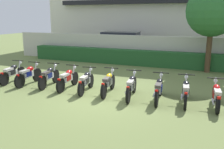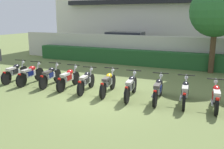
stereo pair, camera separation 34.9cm
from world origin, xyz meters
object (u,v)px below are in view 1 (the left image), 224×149
Objects in this scene: motorcycle_in_row_1 at (28,75)px; motorcycle_in_row_3 at (68,79)px; motorcycle_in_row_0 at (12,73)px; motorcycle_in_row_7 at (159,89)px; parked_car at (123,44)px; motorcycle_in_row_5 at (108,83)px; tree_near_inspector at (212,11)px; motorcycle_in_row_4 at (86,81)px; motorcycle_in_row_9 at (216,95)px; motorcycle_in_row_8 at (186,91)px; motorcycle_in_row_6 at (131,86)px; motorcycle_in_row_2 at (49,76)px.

motorcycle_in_row_1 reaches higher than motorcycle_in_row_3.
motorcycle_in_row_0 is 6.88m from motorcycle_in_row_7.
motorcycle_in_row_7 is (4.68, -9.25, -0.49)m from parked_car.
motorcycle_in_row_0 is at bearing 84.01° from motorcycle_in_row_1.
parked_car reaches higher than motorcycle_in_row_5.
tree_near_inspector reaches higher than motorcycle_in_row_4.
motorcycle_in_row_0 is 8.82m from motorcycle_in_row_9.
motorcycle_in_row_8 is 1.08× the size of motorcycle_in_row_9.
motorcycle_in_row_6 is (5.84, -0.09, 0.01)m from motorcycle_in_row_0.
parked_car reaches higher than motorcycle_in_row_1.
motorcycle_in_row_0 is 2.97m from motorcycle_in_row_3.
motorcycle_in_row_2 is at bearing 83.40° from motorcycle_in_row_8.
motorcycle_in_row_5 is at bearing -94.35° from motorcycle_in_row_3.
motorcycle_in_row_4 is 0.94× the size of motorcycle_in_row_7.
motorcycle_in_row_5 is 1.03× the size of motorcycle_in_row_8.
motorcycle_in_row_6 is 1.03× the size of motorcycle_in_row_8.
motorcycle_in_row_7 is at bearing -67.11° from parked_car.
motorcycle_in_row_3 is at bearing -91.01° from motorcycle_in_row_1.
parked_car is at bearing -10.36° from motorcycle_in_row_2.
motorcycle_in_row_3 is 0.99× the size of motorcycle_in_row_8.
parked_car reaches higher than motorcycle_in_row_0.
parked_car is 2.38× the size of motorcycle_in_row_7.
motorcycle_in_row_7 is (2.98, -0.01, 0.00)m from motorcycle_in_row_4.
motorcycle_in_row_5 is 1.01m from motorcycle_in_row_6.
motorcycle_in_row_5 is at bearing -97.39° from motorcycle_in_row_0.
motorcycle_in_row_3 is at bearing -101.22° from motorcycle_in_row_2.
motorcycle_in_row_2 is 1.91m from motorcycle_in_row_4.
motorcycle_in_row_5 is 2.98m from motorcycle_in_row_8.
tree_near_inspector reaches higher than motorcycle_in_row_6.
motorcycle_in_row_1 is 0.99× the size of motorcycle_in_row_8.
motorcycle_in_row_5 is (0.94, 0.10, 0.01)m from motorcycle_in_row_4.
motorcycle_in_row_1 is at bearing 80.49° from motorcycle_in_row_4.
motorcycle_in_row_7 reaches higher than motorcycle_in_row_8.
motorcycle_in_row_8 is at bearing -93.02° from motorcycle_in_row_1.
motorcycle_in_row_3 is 0.95× the size of motorcycle_in_row_6.
motorcycle_in_row_6 reaches higher than motorcycle_in_row_2.
motorcycle_in_row_4 is 0.95m from motorcycle_in_row_5.
tree_near_inspector is 10.55m from motorcycle_in_row_0.
motorcycle_in_row_9 is at bearing -94.96° from motorcycle_in_row_3.
motorcycle_in_row_3 is at bearing 83.70° from motorcycle_in_row_8.
motorcycle_in_row_4 is 0.93× the size of motorcycle_in_row_5.
motorcycle_in_row_1 is 3.87m from motorcycle_in_row_5.
motorcycle_in_row_3 is 0.94m from motorcycle_in_row_4.
tree_near_inspector is 7.29m from motorcycle_in_row_5.
motorcycle_in_row_0 reaches higher than motorcycle_in_row_8.
motorcycle_in_row_1 reaches higher than motorcycle_in_row_0.
motorcycle_in_row_0 is (-2.20, -9.18, -0.48)m from parked_car.
motorcycle_in_row_9 is (1.94, 0.02, -0.01)m from motorcycle_in_row_7.
tree_near_inspector is at bearing -63.45° from motorcycle_in_row_0.
motorcycle_in_row_2 is at bearing 79.46° from motorcycle_in_row_6.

